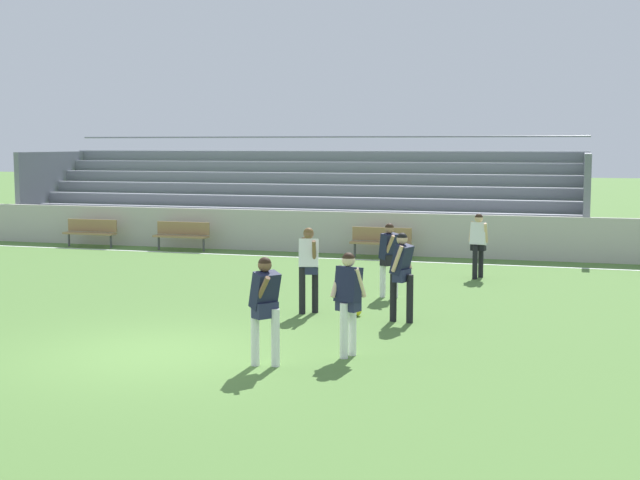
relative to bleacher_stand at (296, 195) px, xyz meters
The scene contains 14 objects.
ground_plane 16.67m from the bleacher_stand, 79.78° to the right, with size 160.00×160.00×0.00m, color #517A38.
field_line_sideline 5.39m from the bleacher_stand, 55.04° to the right, with size 44.00×0.12×0.01m, color white.
sideline_wall 4.26m from the bleacher_stand, 44.76° to the right, with size 48.00×0.16×1.29m, color #BCB7AD.
bleacher_stand is the anchor object (origin of this frame).
bench_far_left 4.61m from the bleacher_stand, 126.01° to the right, with size 1.80×0.40×0.90m.
bench_near_bin 7.03m from the bleacher_stand, 148.50° to the right, with size 1.80×0.40×0.90m.
bench_centre_sideline 5.39m from the bleacher_stand, 43.40° to the right, with size 1.80×0.40×0.90m.
player_white_wide_right 13.13m from the bleacher_stand, 70.76° to the right, with size 0.45×0.57×1.72m.
player_dark_deep_cover 14.19m from the bleacher_stand, 63.76° to the right, with size 0.46×0.55×1.71m.
player_white_pressing_high 9.82m from the bleacher_stand, 44.05° to the right, with size 0.49×0.45×1.63m.
player_dark_challenging 17.27m from the bleacher_stand, 73.40° to the right, with size 0.51×0.69×1.67m.
player_dark_wide_left 16.75m from the bleacher_stand, 69.02° to the right, with size 0.56×0.40×1.67m.
player_dark_on_ball 11.55m from the bleacher_stand, 61.64° to the right, with size 0.46×0.64×1.64m.
soccer_ball 13.57m from the bleacher_stand, 66.84° to the right, with size 0.22×0.22×0.22m, color yellow.
Camera 1 is at (6.48, -12.36, 3.35)m, focal length 48.79 mm.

